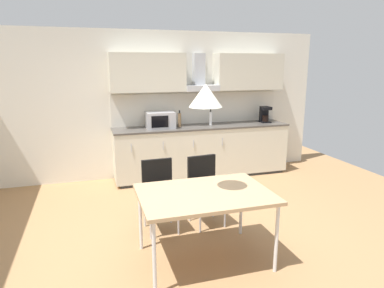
{
  "coord_description": "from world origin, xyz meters",
  "views": [
    {
      "loc": [
        -0.89,
        -3.52,
        2.01
      ],
      "look_at": [
        0.36,
        0.62,
        1.0
      ],
      "focal_mm": 32.0,
      "sensor_mm": 36.0,
      "label": 1
    }
  ],
  "objects_px": {
    "bottle_brown": "(180,120)",
    "pendant_lamp": "(206,95)",
    "dining_table": "(205,197)",
    "coffee_maker": "(265,114)",
    "chair_far_right": "(205,183)",
    "chair_far_left": "(159,188)",
    "bottle_white": "(210,118)",
    "microwave": "(160,120)"
  },
  "relations": [
    {
      "from": "coffee_maker",
      "to": "chair_far_left",
      "type": "bearing_deg",
      "value": -142.76
    },
    {
      "from": "microwave",
      "to": "coffee_maker",
      "type": "relative_size",
      "value": 1.6
    },
    {
      "from": "bottle_white",
      "to": "chair_far_left",
      "type": "bearing_deg",
      "value": -125.87
    },
    {
      "from": "pendant_lamp",
      "to": "chair_far_left",
      "type": "bearing_deg",
      "value": 109.57
    },
    {
      "from": "bottle_white",
      "to": "chair_far_right",
      "type": "distance_m",
      "value": 2.05
    },
    {
      "from": "dining_table",
      "to": "coffee_maker",
      "type": "bearing_deg",
      "value": 51.73
    },
    {
      "from": "bottle_brown",
      "to": "dining_table",
      "type": "height_order",
      "value": "bottle_brown"
    },
    {
      "from": "dining_table",
      "to": "chair_far_left",
      "type": "xyz_separation_m",
      "value": [
        -0.3,
        0.85,
        -0.17
      ]
    },
    {
      "from": "dining_table",
      "to": "pendant_lamp",
      "type": "xyz_separation_m",
      "value": [
        0.0,
        0.0,
        1.02
      ]
    },
    {
      "from": "bottle_white",
      "to": "pendant_lamp",
      "type": "relative_size",
      "value": 0.92
    },
    {
      "from": "bottle_brown",
      "to": "microwave",
      "type": "bearing_deg",
      "value": -173.53
    },
    {
      "from": "bottle_brown",
      "to": "chair_far_left",
      "type": "bearing_deg",
      "value": -112.14
    },
    {
      "from": "microwave",
      "to": "coffee_maker",
      "type": "bearing_deg",
      "value": 0.75
    },
    {
      "from": "chair_far_right",
      "to": "chair_far_left",
      "type": "relative_size",
      "value": 1.0
    },
    {
      "from": "coffee_maker",
      "to": "chair_far_right",
      "type": "height_order",
      "value": "coffee_maker"
    },
    {
      "from": "microwave",
      "to": "bottle_brown",
      "type": "relative_size",
      "value": 1.66
    },
    {
      "from": "coffee_maker",
      "to": "chair_far_left",
      "type": "relative_size",
      "value": 0.34
    },
    {
      "from": "coffee_maker",
      "to": "pendant_lamp",
      "type": "xyz_separation_m",
      "value": [
        -2.12,
        -2.69,
        0.64
      ]
    },
    {
      "from": "coffee_maker",
      "to": "pendant_lamp",
      "type": "relative_size",
      "value": 0.94
    },
    {
      "from": "chair_far_right",
      "to": "microwave",
      "type": "bearing_deg",
      "value": 96.0
    },
    {
      "from": "chair_far_left",
      "to": "coffee_maker",
      "type": "bearing_deg",
      "value": 37.24
    },
    {
      "from": "microwave",
      "to": "bottle_white",
      "type": "xyz_separation_m",
      "value": [
        0.93,
        0.02,
        -0.01
      ]
    },
    {
      "from": "coffee_maker",
      "to": "bottle_white",
      "type": "bearing_deg",
      "value": -179.81
    },
    {
      "from": "bottle_brown",
      "to": "dining_table",
      "type": "distance_m",
      "value": 2.77
    },
    {
      "from": "bottle_brown",
      "to": "chair_far_left",
      "type": "distance_m",
      "value": 2.07
    },
    {
      "from": "dining_table",
      "to": "bottle_brown",
      "type": "bearing_deg",
      "value": 80.47
    },
    {
      "from": "chair_far_left",
      "to": "pendant_lamp",
      "type": "distance_m",
      "value": 1.49
    },
    {
      "from": "chair_far_right",
      "to": "coffee_maker",
      "type": "bearing_deg",
      "value": 45.17
    },
    {
      "from": "dining_table",
      "to": "chair_far_left",
      "type": "height_order",
      "value": "chair_far_left"
    },
    {
      "from": "coffee_maker",
      "to": "bottle_brown",
      "type": "relative_size",
      "value": 1.04
    },
    {
      "from": "bottle_brown",
      "to": "dining_table",
      "type": "bearing_deg",
      "value": -99.53
    },
    {
      "from": "microwave",
      "to": "dining_table",
      "type": "height_order",
      "value": "microwave"
    },
    {
      "from": "bottle_brown",
      "to": "pendant_lamp",
      "type": "relative_size",
      "value": 0.9
    },
    {
      "from": "microwave",
      "to": "coffee_maker",
      "type": "xyz_separation_m",
      "value": [
        2.02,
        0.03,
        0.01
      ]
    },
    {
      "from": "bottle_brown",
      "to": "chair_far_left",
      "type": "height_order",
      "value": "bottle_brown"
    },
    {
      "from": "pendant_lamp",
      "to": "dining_table",
      "type": "bearing_deg",
      "value": 180.0
    },
    {
      "from": "bottle_white",
      "to": "dining_table",
      "type": "bearing_deg",
      "value": -110.94
    },
    {
      "from": "microwave",
      "to": "coffee_maker",
      "type": "height_order",
      "value": "coffee_maker"
    },
    {
      "from": "chair_far_left",
      "to": "chair_far_right",
      "type": "bearing_deg",
      "value": -0.03
    },
    {
      "from": "bottle_white",
      "to": "dining_table",
      "type": "relative_size",
      "value": 0.22
    },
    {
      "from": "coffee_maker",
      "to": "chair_far_right",
      "type": "relative_size",
      "value": 0.34
    },
    {
      "from": "microwave",
      "to": "bottle_brown",
      "type": "height_order",
      "value": "bottle_brown"
    }
  ]
}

